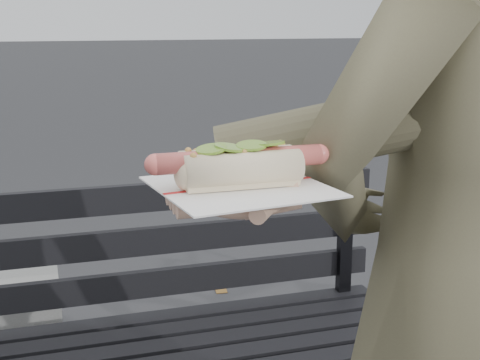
# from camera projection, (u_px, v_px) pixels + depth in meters

# --- Properties ---
(park_bench) EXTENTS (1.50, 0.44, 0.88)m
(park_bench) POSITION_uv_depth(u_px,v_px,m) (134.00, 321.00, 1.81)
(park_bench) COLOR black
(park_bench) RESTS_ON ground
(person) EXTENTS (0.75, 0.62, 1.77)m
(person) POSITION_uv_depth(u_px,v_px,m) (453.00, 301.00, 1.06)
(person) COLOR brown
(person) RESTS_ON ground
(held_hotdog) EXTENTS (0.62, 0.32, 0.20)m
(held_hotdog) POSITION_uv_depth(u_px,v_px,m) (360.00, 135.00, 0.90)
(held_hotdog) COLOR brown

